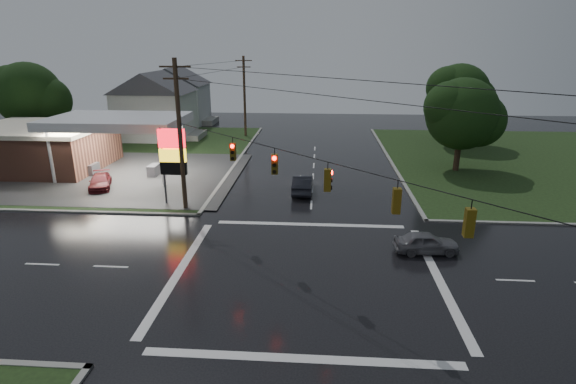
# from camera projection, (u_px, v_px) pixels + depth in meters

# --- Properties ---
(ground) EXTENTS (120.00, 120.00, 0.00)m
(ground) POSITION_uv_depth(u_px,v_px,m) (307.00, 273.00, 24.39)
(ground) COLOR black
(ground) RESTS_ON ground
(grass_nw) EXTENTS (36.00, 36.00, 0.08)m
(grass_nw) POSITION_uv_depth(u_px,v_px,m) (84.00, 154.00, 50.76)
(grass_nw) COLOR black
(grass_nw) RESTS_ON ground
(grass_ne) EXTENTS (36.00, 36.00, 0.08)m
(grass_ne) POSITION_uv_depth(u_px,v_px,m) (561.00, 162.00, 47.27)
(grass_ne) COLOR black
(grass_ne) RESTS_ON ground
(gas_station) EXTENTS (26.20, 18.00, 5.60)m
(gas_station) POSITION_uv_depth(u_px,v_px,m) (52.00, 144.00, 43.99)
(gas_station) COLOR #2D2D2D
(gas_station) RESTS_ON ground
(pylon_sign) EXTENTS (2.00, 0.35, 6.00)m
(pylon_sign) POSITION_uv_depth(u_px,v_px,m) (173.00, 154.00, 33.80)
(pylon_sign) COLOR #59595E
(pylon_sign) RESTS_ON ground
(utility_pole_nw) EXTENTS (2.20, 0.32, 11.00)m
(utility_pole_nw) POSITION_uv_depth(u_px,v_px,m) (180.00, 134.00, 32.25)
(utility_pole_nw) COLOR #382619
(utility_pole_nw) RESTS_ON ground
(utility_pole_n) EXTENTS (2.20, 0.32, 10.50)m
(utility_pole_n) POSITION_uv_depth(u_px,v_px,m) (244.00, 95.00, 59.34)
(utility_pole_n) COLOR #382619
(utility_pole_n) RESTS_ON ground
(traffic_signals) EXTENTS (26.87, 26.87, 1.47)m
(traffic_signals) POSITION_uv_depth(u_px,v_px,m) (309.00, 157.00, 22.35)
(traffic_signals) COLOR black
(traffic_signals) RESTS_ON ground
(house_near) EXTENTS (11.05, 8.48, 8.60)m
(house_near) POSITION_uv_depth(u_px,v_px,m) (155.00, 105.00, 58.54)
(house_near) COLOR silver
(house_near) RESTS_ON ground
(house_far) EXTENTS (11.05, 8.48, 8.60)m
(house_far) POSITION_uv_depth(u_px,v_px,m) (176.00, 95.00, 69.98)
(house_far) COLOR silver
(house_far) RESTS_ON ground
(tree_nw_behind) EXTENTS (8.93, 7.60, 10.00)m
(tree_nw_behind) POSITION_uv_depth(u_px,v_px,m) (30.00, 95.00, 53.16)
(tree_nw_behind) COLOR black
(tree_nw_behind) RESTS_ON ground
(tree_ne_near) EXTENTS (7.99, 6.80, 8.98)m
(tree_ne_near) POSITION_uv_depth(u_px,v_px,m) (464.00, 114.00, 42.55)
(tree_ne_near) COLOR black
(tree_ne_near) RESTS_ON ground
(tree_ne_far) EXTENTS (8.46, 7.20, 9.80)m
(tree_ne_far) POSITION_uv_depth(u_px,v_px,m) (460.00, 95.00, 53.53)
(tree_ne_far) COLOR black
(tree_ne_far) RESTS_ON ground
(car_north) EXTENTS (1.66, 4.60, 1.51)m
(car_north) POSITION_uv_depth(u_px,v_px,m) (303.00, 183.00, 37.68)
(car_north) COLOR black
(car_north) RESTS_ON ground
(car_crossing) EXTENTS (3.87, 1.77, 1.29)m
(car_crossing) POSITION_uv_depth(u_px,v_px,m) (426.00, 243.00, 26.65)
(car_crossing) COLOR slate
(car_crossing) RESTS_ON ground
(car_pump) EXTENTS (3.04, 4.45, 1.20)m
(car_pump) POSITION_uv_depth(u_px,v_px,m) (100.00, 182.00, 38.70)
(car_pump) COLOR maroon
(car_pump) RESTS_ON ground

